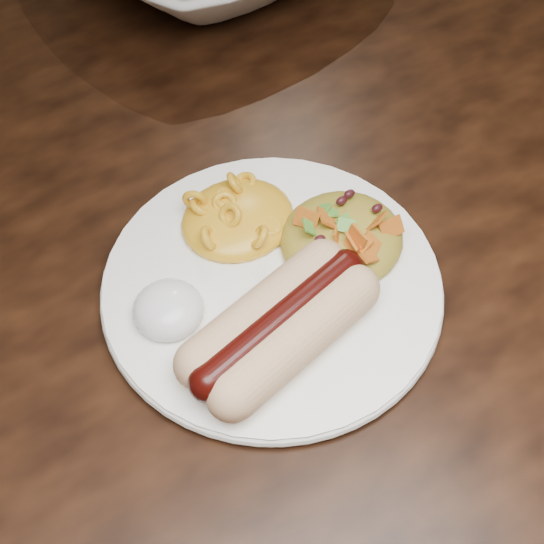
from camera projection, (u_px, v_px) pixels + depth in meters
floor at (190, 515)px, 1.20m from camera, size 4.00×4.00×0.00m
table at (124, 276)px, 0.67m from camera, size 1.60×0.90×0.75m
plate at (272, 285)px, 0.54m from camera, size 0.30×0.30×0.01m
hotdog at (280, 324)px, 0.50m from camera, size 0.13×0.09×0.03m
mac_and_cheese at (237, 208)px, 0.56m from camera, size 0.10×0.10×0.03m
sour_cream at (167, 304)px, 0.51m from camera, size 0.06×0.06×0.03m
taco_salad at (343, 231)px, 0.54m from camera, size 0.09×0.09×0.04m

